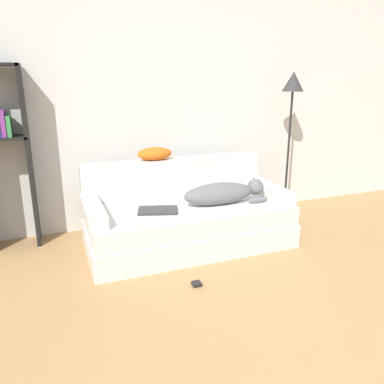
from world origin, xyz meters
TOP-DOWN VIEW (x-y plane):
  - wall_back at (0.00, 2.92)m, footprint 7.66×0.06m
  - couch at (-0.19, 2.17)m, footprint 1.87×0.92m
  - couch_backrest at (-0.19, 2.56)m, footprint 1.83×0.15m
  - couch_arm_left at (-1.05, 2.16)m, footprint 0.15×0.73m
  - couch_arm_right at (0.67, 2.16)m, footprint 0.15×0.73m
  - dog at (0.13, 2.08)m, footprint 0.81×0.24m
  - laptop at (-0.50, 2.10)m, footprint 0.40×0.32m
  - throw_pillow at (-0.39, 2.56)m, footprint 0.34×0.20m
  - bookshelf at (-1.71, 2.74)m, footprint 0.41×0.26m
  - floor_lamp at (1.15, 2.54)m, footprint 0.23×0.23m
  - power_adapter at (-0.40, 1.43)m, footprint 0.07×0.07m

SIDE VIEW (x-z plane):
  - power_adapter at x=-0.40m, z-range 0.00..0.03m
  - couch at x=-0.19m, z-range 0.00..0.39m
  - laptop at x=-0.50m, z-range 0.39..0.41m
  - couch_arm_left at x=-1.05m, z-range 0.39..0.50m
  - couch_arm_right at x=0.67m, z-range 0.39..0.50m
  - dog at x=0.13m, z-range 0.38..0.60m
  - couch_backrest at x=-0.19m, z-range 0.39..0.75m
  - throw_pillow at x=-0.39m, z-range 0.75..0.88m
  - bookshelf at x=-1.71m, z-range 0.11..1.75m
  - floor_lamp at x=1.15m, z-range 0.51..2.10m
  - wall_back at x=0.00m, z-range 0.00..2.70m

